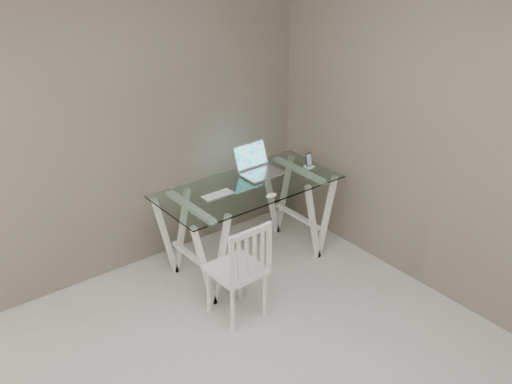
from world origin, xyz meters
TOP-DOWN VIEW (x-y plane):
  - room at (-0.06, 0.02)m, footprint 4.50×4.52m
  - desk at (1.06, 1.63)m, footprint 1.50×0.70m
  - chair at (0.57, 1.07)m, footprint 0.38×0.38m
  - laptop at (1.28, 1.79)m, footprint 0.34×0.32m
  - keyboard at (0.76, 1.63)m, footprint 0.27×0.11m
  - mouse at (1.07, 1.35)m, footprint 0.10×0.06m
  - phone_dock at (1.68, 1.59)m, footprint 0.07×0.07m

SIDE VIEW (x-z plane):
  - desk at x=1.06m, z-range 0.01..0.76m
  - chair at x=0.57m, z-range 0.04..0.85m
  - keyboard at x=0.76m, z-range 0.75..0.75m
  - mouse at x=1.07m, z-range 0.75..0.78m
  - phone_dock at x=1.68m, z-range 0.72..0.84m
  - laptop at x=1.28m, z-range 0.69..0.92m
  - room at x=-0.06m, z-range 0.36..3.07m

